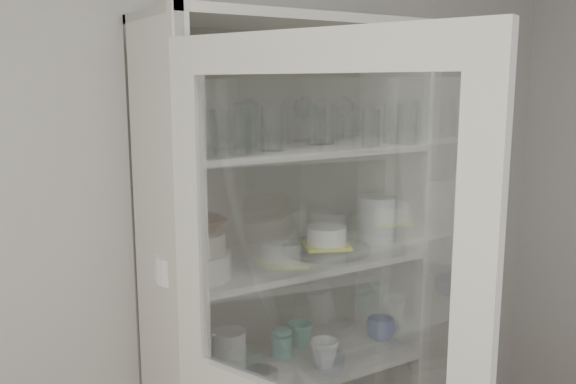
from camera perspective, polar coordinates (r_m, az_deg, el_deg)
wall_back at (r=2.32m, az=-7.18°, el=-4.43°), size 3.60×0.02×2.60m
pantry_cabinet at (r=2.38m, az=-0.81°, el=-13.07°), size 1.00×0.45×2.10m
tumbler_0 at (r=1.89m, az=-4.53°, el=5.68°), size 0.10×0.10×0.14m
tumbler_1 at (r=1.82m, az=-7.76°, el=5.42°), size 0.08×0.08×0.14m
tumbler_2 at (r=1.91m, az=-3.14°, el=5.48°), size 0.07×0.07×0.13m
tumbler_3 at (r=1.99m, az=-1.53°, el=5.98°), size 0.09×0.09×0.15m
tumbler_4 at (r=2.16m, az=7.77°, el=5.97°), size 0.08×0.08×0.13m
tumbler_5 at (r=2.28m, az=9.78°, el=6.31°), size 0.09×0.09×0.14m
tumbler_6 at (r=2.26m, az=11.08°, el=6.41°), size 0.09×0.09×0.16m
tumbler_7 at (r=1.93m, az=-10.01°, el=5.60°), size 0.08×0.08×0.14m
tumbler_8 at (r=2.01m, az=-6.45°, el=5.73°), size 0.08×0.08×0.13m
tumbler_9 at (r=2.06m, az=-3.90°, el=6.21°), size 0.08×0.08×0.16m
tumbler_10 at (r=2.22m, az=3.41°, el=6.37°), size 0.09×0.09×0.15m
tumbler_11 at (r=2.21m, az=2.66°, el=6.23°), size 0.07×0.07×0.14m
goblet_0 at (r=2.05m, az=-9.83°, el=6.36°), size 0.08×0.08×0.18m
goblet_1 at (r=2.17m, az=-3.67°, el=6.74°), size 0.08×0.08×0.18m
goblet_2 at (r=2.32m, az=1.45°, el=7.02°), size 0.08×0.08×0.18m
goblet_3 at (r=2.42m, az=5.25°, el=7.10°), size 0.08×0.08×0.18m
plate_stack_front at (r=1.99m, az=-8.84°, el=-6.77°), size 0.24×0.24×0.08m
plate_stack_back at (r=2.18m, az=-8.93°, el=-4.96°), size 0.23×0.23×0.11m
cream_bowl at (r=1.97m, az=-8.90°, el=-4.71°), size 0.27×0.27×0.06m
terracotta_bowl at (r=1.96m, az=-8.94°, el=-3.09°), size 0.21×0.21×0.05m
glass_platter at (r=2.29m, az=3.61°, el=-5.33°), size 0.35×0.35×0.02m
yellow_trivet at (r=2.28m, az=3.61°, el=-4.96°), size 0.21×0.21×0.01m
white_ramekin at (r=2.27m, az=3.62°, el=-4.04°), size 0.19×0.19×0.06m
grey_bowl_stack at (r=2.43m, az=8.32°, el=-2.51°), size 0.15×0.15×0.18m
mug_blue at (r=2.54m, az=8.66°, el=-12.54°), size 0.14×0.14×0.09m
mug_teal at (r=2.45m, az=1.15°, el=-13.19°), size 0.11×0.11×0.09m
mug_white at (r=2.30m, az=3.41°, el=-14.81°), size 0.11×0.11×0.10m
teal_jar at (r=2.37m, az=-0.59°, el=-13.99°), size 0.08×0.08×0.10m
measuring_cups at (r=2.20m, az=-2.72°, el=-16.76°), size 0.10×0.10×0.04m
white_canister at (r=2.28m, az=-5.47°, el=-14.45°), size 0.14×0.14×0.14m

